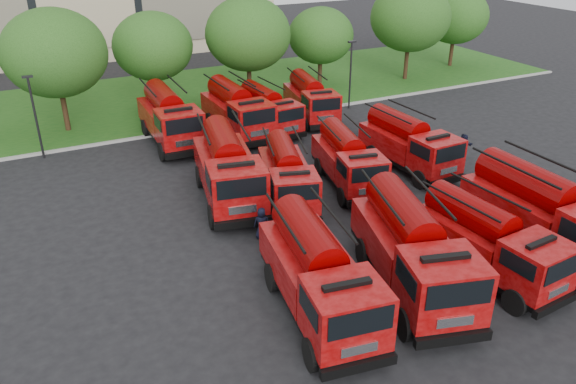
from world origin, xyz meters
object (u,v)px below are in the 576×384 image
(fire_truck_10, at_px, (268,110))
(firefighter_1, at_px, (470,335))
(fire_truck_3, at_px, (545,213))
(firefighter_2, at_px, (561,228))
(firefighter_0, at_px, (510,307))
(firefighter_4, at_px, (262,238))
(fire_truck_8, at_px, (169,117))
(fire_truck_9, at_px, (237,110))
(fire_truck_6, at_px, (347,160))
(fire_truck_5, at_px, (287,175))
(fire_truck_11, at_px, (311,99))
(fire_truck_1, at_px, (412,249))
(firefighter_5, at_px, (461,160))
(fire_truck_0, at_px, (318,274))
(fire_truck_2, at_px, (488,241))
(fire_truck_4, at_px, (228,168))
(fire_truck_7, at_px, (408,143))

(fire_truck_10, distance_m, firefighter_1, 22.61)
(fire_truck_3, relative_size, firefighter_2, 4.70)
(firefighter_0, relative_size, firefighter_4, 1.07)
(firefighter_0, xyz_separation_m, firefighter_4, (-6.31, 8.86, 0.00))
(fire_truck_3, xyz_separation_m, fire_truck_8, (-10.79, 20.07, -0.08))
(fire_truck_9, bearing_deg, fire_truck_6, -77.76)
(fire_truck_3, height_order, firefighter_1, fire_truck_3)
(fire_truck_9, bearing_deg, fire_truck_5, -98.89)
(fire_truck_3, height_order, firefighter_2, fire_truck_3)
(fire_truck_3, xyz_separation_m, fire_truck_11, (-0.41, 20.14, -0.29))
(fire_truck_1, relative_size, fire_truck_3, 1.03)
(fire_truck_5, bearing_deg, firefighter_5, 17.62)
(fire_truck_3, relative_size, fire_truck_6, 1.17)
(fire_truck_0, bearing_deg, firefighter_0, -15.51)
(fire_truck_2, xyz_separation_m, firefighter_4, (-7.00, 6.70, -1.54))
(firefighter_2, xyz_separation_m, firefighter_5, (1.49, 8.48, 0.00))
(firefighter_1, relative_size, firefighter_5, 1.11)
(fire_truck_3, height_order, fire_truck_10, fire_truck_3)
(firefighter_0, bearing_deg, fire_truck_10, 79.22)
(fire_truck_3, height_order, firefighter_0, fire_truck_3)
(fire_truck_8, bearing_deg, fire_truck_6, -55.70)
(firefighter_2, bearing_deg, fire_truck_4, 60.91)
(fire_truck_6, xyz_separation_m, fire_truck_7, (4.32, 0.31, 0.08))
(fire_truck_1, height_order, fire_truck_2, fire_truck_1)
(fire_truck_3, bearing_deg, firefighter_0, -149.15)
(fire_truck_6, bearing_deg, fire_truck_7, 16.50)
(fire_truck_0, distance_m, fire_truck_7, 14.55)
(fire_truck_6, relative_size, fire_truck_7, 0.98)
(fire_truck_2, xyz_separation_m, firefighter_1, (-3.20, -2.70, -1.54))
(fire_truck_5, distance_m, firefighter_1, 12.34)
(fire_truck_9, bearing_deg, firefighter_1, -91.77)
(fire_truck_4, distance_m, firefighter_4, 4.70)
(fire_truck_3, height_order, fire_truck_8, fire_truck_3)
(fire_truck_1, distance_m, fire_truck_5, 8.98)
(firefighter_4, bearing_deg, fire_truck_7, -137.33)
(fire_truck_6, distance_m, firefighter_5, 8.22)
(fire_truck_2, height_order, fire_truck_6, fire_truck_2)
(fire_truck_8, relative_size, firefighter_2, 4.51)
(fire_truck_7, relative_size, firefighter_5, 4.16)
(fire_truck_5, bearing_deg, fire_truck_4, 166.33)
(fire_truck_3, relative_size, fire_truck_7, 1.15)
(fire_truck_5, xyz_separation_m, firefighter_5, (11.90, 0.12, -1.48))
(fire_truck_1, bearing_deg, fire_truck_4, 124.51)
(fire_truck_1, xyz_separation_m, fire_truck_11, (6.49, 19.86, -0.25))
(fire_truck_8, distance_m, fire_truck_9, 4.48)
(firefighter_5, bearing_deg, firefighter_1, 56.68)
(fire_truck_1, bearing_deg, fire_truck_6, 88.50)
(fire_truck_3, distance_m, fire_truck_10, 19.85)
(fire_truck_2, bearing_deg, fire_truck_4, 117.80)
(fire_truck_7, distance_m, firefighter_1, 14.72)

